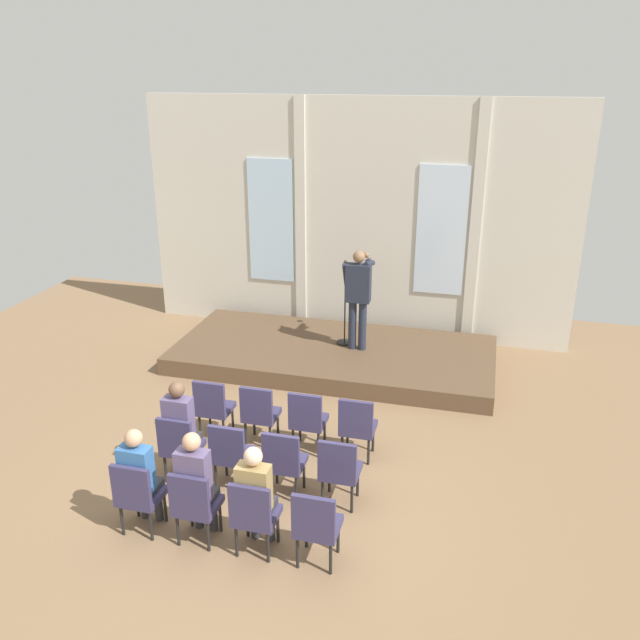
{
  "coord_description": "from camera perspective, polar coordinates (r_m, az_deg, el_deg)",
  "views": [
    {
      "loc": [
        2.5,
        -6.18,
        4.98
      ],
      "look_at": [
        0.12,
        2.84,
        1.37
      ],
      "focal_mm": 36.85,
      "sensor_mm": 36.0,
      "label": 1
    }
  ],
  "objects": [
    {
      "name": "audience_r2_c1",
      "position": [
        7.49,
        -10.72,
        -13.58
      ],
      "size": [
        0.36,
        0.39,
        1.38
      ],
      "color": "#2D2D33",
      "rests_on": "ground"
    },
    {
      "name": "chair_r1_c0",
      "position": [
        8.6,
        -12.1,
        -10.49
      ],
      "size": [
        0.46,
        0.44,
        0.94
      ],
      "color": "black",
      "rests_on": "ground"
    },
    {
      "name": "audience_r2_c0",
      "position": [
        7.79,
        -15.4,
        -12.77
      ],
      "size": [
        0.36,
        0.39,
        1.31
      ],
      "color": "#2D2D33",
      "rests_on": "ground"
    },
    {
      "name": "chair_r2_c2",
      "position": [
        7.33,
        -5.77,
        -16.33
      ],
      "size": [
        0.46,
        0.44,
        0.94
      ],
      "color": "black",
      "rests_on": "ground"
    },
    {
      "name": "chair_r0_c2",
      "position": [
        8.99,
        -1.11,
        -8.49
      ],
      "size": [
        0.46,
        0.44,
        0.94
      ],
      "color": "black",
      "rests_on": "ground"
    },
    {
      "name": "speaker",
      "position": [
        11.32,
        3.34,
        2.39
      ],
      "size": [
        0.52,
        0.69,
        1.79
      ],
      "color": "#232838",
      "rests_on": "stage_platform"
    },
    {
      "name": "chair_r2_c3",
      "position": [
        7.16,
        -0.33,
        -17.26
      ],
      "size": [
        0.46,
        0.44,
        0.94
      ],
      "color": "black",
      "rests_on": "ground"
    },
    {
      "name": "chair_r1_c1",
      "position": [
        8.34,
        -7.77,
        -11.27
      ],
      "size": [
        0.46,
        0.44,
        0.94
      ],
      "color": "black",
      "rests_on": "ground"
    },
    {
      "name": "audience_r2_c2",
      "position": [
        7.27,
        -5.59,
        -14.75
      ],
      "size": [
        0.36,
        0.39,
        1.31
      ],
      "color": "#2D2D33",
      "rests_on": "ground"
    },
    {
      "name": "chair_r0_c0",
      "position": [
        9.42,
        -9.27,
        -7.32
      ],
      "size": [
        0.46,
        0.44,
        0.94
      ],
      "color": "black",
      "rests_on": "ground"
    },
    {
      "name": "chair_r2_c0",
      "position": [
        7.84,
        -15.56,
        -14.27
      ],
      "size": [
        0.46,
        0.44,
        0.94
      ],
      "color": "black",
      "rests_on": "ground"
    },
    {
      "name": "mic_stand",
      "position": [
        11.76,
        2.16,
        -0.51
      ],
      "size": [
        0.28,
        0.28,
        1.55
      ],
      "color": "black",
      "rests_on": "stage_platform"
    },
    {
      "name": "audience_r1_c0",
      "position": [
        8.55,
        -11.98,
        -8.93
      ],
      "size": [
        0.36,
        0.39,
        1.38
      ],
      "color": "#2D2D33",
      "rests_on": "ground"
    },
    {
      "name": "chair_r1_c2",
      "position": [
        8.13,
        -3.16,
        -12.02
      ],
      "size": [
        0.46,
        0.44,
        0.94
      ],
      "color": "black",
      "rests_on": "ground"
    },
    {
      "name": "chair_r2_c1",
      "position": [
        7.56,
        -10.86,
        -15.31
      ],
      "size": [
        0.46,
        0.44,
        0.94
      ],
      "color": "black",
      "rests_on": "ground"
    },
    {
      "name": "rear_partition",
      "position": [
        12.59,
        3.08,
        8.61
      ],
      "size": [
        8.23,
        0.14,
        4.51
      ],
      "color": "beige",
      "rests_on": "ground"
    },
    {
      "name": "chair_r0_c1",
      "position": [
        9.18,
        -5.29,
        -7.91
      ],
      "size": [
        0.46,
        0.44,
        0.94
      ],
      "color": "black",
      "rests_on": "ground"
    },
    {
      "name": "stage_platform",
      "position": [
        11.79,
        1.19,
        -3.03
      ],
      "size": [
        5.62,
        2.57,
        0.3
      ],
      "primitive_type": "cube",
      "color": "brown",
      "rests_on": "ground"
    },
    {
      "name": "chair_r0_c3",
      "position": [
        8.85,
        3.25,
        -9.04
      ],
      "size": [
        0.46,
        0.44,
        0.94
      ],
      "color": "black",
      "rests_on": "ground"
    },
    {
      "name": "ground_plane",
      "position": [
        8.32,
        -6.04,
        -15.73
      ],
      "size": [
        15.23,
        15.23,
        0.0
      ],
      "primitive_type": "plane",
      "color": "#846647"
    },
    {
      "name": "chair_r1_c3",
      "position": [
        7.98,
        1.67,
        -12.72
      ],
      "size": [
        0.46,
        0.44,
        0.94
      ],
      "color": "black",
      "rests_on": "ground"
    }
  ]
}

